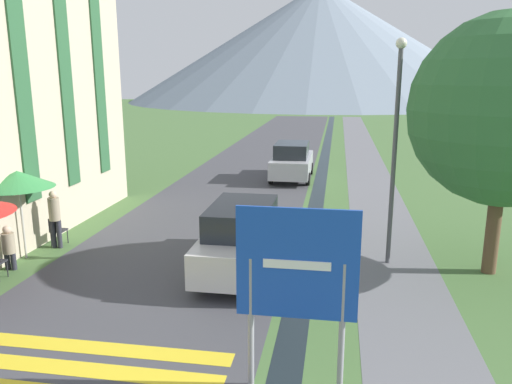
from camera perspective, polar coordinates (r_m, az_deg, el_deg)
ground_plane at (r=23.84m, az=4.42°, el=1.00°), size 160.00×160.00×0.00m
road at (r=33.89m, az=1.66°, el=4.68°), size 6.40×60.00×0.01m
footpath at (r=33.64m, az=12.05°, el=4.33°), size 2.20×60.00×0.01m
drainage_channel at (r=33.61m, az=7.95°, el=4.48°), size 0.60×60.00×0.00m
crosswalk_marking at (r=9.57m, az=-21.25°, el=-19.40°), size 5.44×2.54×0.01m
mountain_distant at (r=103.00m, az=7.25°, el=16.49°), size 74.36×74.36×22.21m
road_sign at (r=7.84m, az=4.68°, el=-9.72°), size 1.90×0.11×3.09m
parked_car_near at (r=13.08m, az=-1.48°, el=-5.12°), size 1.92×4.54×1.82m
parked_car_far at (r=24.65m, az=4.13°, el=3.57°), size 1.93×4.37×1.82m
cafe_chair_far_left at (r=16.17m, az=-21.77°, el=-3.96°), size 0.40×0.40×0.85m
cafe_umbrella_middle_green at (r=15.04m, az=-25.58°, el=1.31°), size 1.92×1.92×2.50m
person_seated_near at (r=14.67m, az=-26.43°, el=-5.48°), size 0.32×0.32×1.21m
person_standing_terrace at (r=15.84m, az=-22.03°, el=-2.47°), size 0.32×0.32×1.74m
streetlamp at (r=13.49m, az=15.65°, el=6.09°), size 0.28×0.28×5.94m
tree_by_path at (r=13.68m, az=26.71°, el=8.32°), size 4.71×4.71×6.55m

